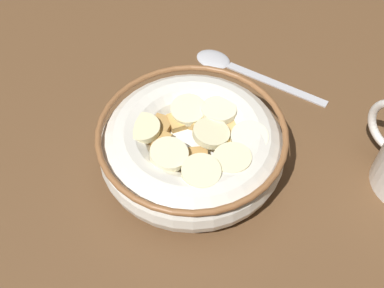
% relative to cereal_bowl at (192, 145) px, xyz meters
% --- Properties ---
extents(ground_plane, '(1.17, 1.17, 0.02)m').
position_rel_cereal_bowl_xyz_m(ground_plane, '(0.00, 0.00, -0.04)').
color(ground_plane, brown).
extents(cereal_bowl, '(0.18, 0.18, 0.06)m').
position_rel_cereal_bowl_xyz_m(cereal_bowl, '(0.00, 0.00, 0.00)').
color(cereal_bowl, silver).
rests_on(cereal_bowl, ground_plane).
extents(spoon, '(0.16, 0.09, 0.01)m').
position_rel_cereal_bowl_xyz_m(spoon, '(0.09, -0.12, -0.03)').
color(spoon, '#B7B7BC').
rests_on(spoon, ground_plane).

